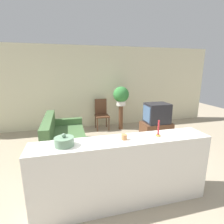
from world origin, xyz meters
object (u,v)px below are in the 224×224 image
Objects in this scene: couch at (63,140)px; wooden_chair at (101,113)px; television at (157,113)px; decorative_bowl at (64,141)px; potted_plant at (121,95)px.

couch is 1.89m from wooden_chair.
television is 0.63× the size of wooden_chair.
couch is at bearing 92.27° from decorative_bowl.
wooden_chair is at bearing 132.61° from television.
television is at bearing -47.39° from wooden_chair.
decorative_bowl is at bearing -87.73° from couch.
wooden_chair is (1.23, 1.41, 0.26)m from couch.
television is at bearing 40.02° from decorative_bowl.
couch is 2.34m from potted_plant.
wooden_chair is at bearing 49.08° from couch.
decorative_bowl reaches higher than couch.
potted_plant reaches higher than television.
decorative_bowl is at bearing -108.58° from wooden_chair.
wooden_chair is 4.02× the size of decorative_bowl.
decorative_bowl is (-1.15, -3.41, 0.52)m from wooden_chair.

